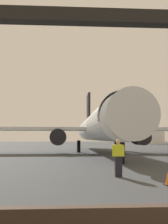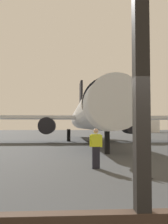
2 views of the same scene
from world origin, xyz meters
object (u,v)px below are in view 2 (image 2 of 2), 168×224
at_px(ground_crew_worker, 96,148).
at_px(fuel_storage_tank, 145,125).
at_px(traffic_cone, 146,169).
at_px(airplane, 89,115).

bearing_deg(ground_crew_worker, fuel_storage_tank, 72.03).
bearing_deg(ground_crew_worker, traffic_cone, -57.20).
xyz_separation_m(airplane, fuel_storage_tank, (23.40, 55.75, -0.96)).
distance_m(ground_crew_worker, fuel_storage_tank, 80.67).
height_order(ground_crew_worker, fuel_storage_tank, fuel_storage_tank).
distance_m(airplane, ground_crew_worker, 21.16).
height_order(traffic_cone, fuel_storage_tank, fuel_storage_tank).
distance_m(airplane, traffic_cone, 23.51).
bearing_deg(ground_crew_worker, airplane, 85.96).
xyz_separation_m(airplane, ground_crew_worker, (-1.48, -20.98, -2.31)).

